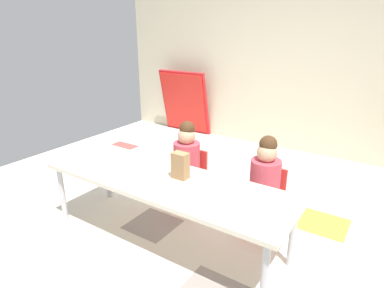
{
  "coord_description": "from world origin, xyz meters",
  "views": [
    {
      "loc": [
        1.34,
        -2.48,
        1.76
      ],
      "look_at": [
        -0.09,
        -0.32,
        0.84
      ],
      "focal_mm": 30.77,
      "sensor_mm": 36.0,
      "label": 1
    }
  ],
  "objects_px": {
    "seated_child_middle_seat": "(265,177)",
    "paper_plate_center_table": "(145,175)",
    "seated_child_near_camera": "(187,157)",
    "paper_bag_brown": "(180,166)",
    "folded_activity_table": "(184,102)",
    "donut_powdered_on_plate": "(166,185)",
    "paper_plate_near_edge": "(166,188)",
    "craft_table": "(164,184)"
  },
  "relations": [
    {
      "from": "seated_child_near_camera",
      "to": "paper_plate_center_table",
      "type": "xyz_separation_m",
      "value": [
        -0.02,
        -0.61,
        0.04
      ]
    },
    {
      "from": "craft_table",
      "to": "paper_bag_brown",
      "type": "relative_size",
      "value": 9.84
    },
    {
      "from": "folded_activity_table",
      "to": "paper_bag_brown",
      "type": "xyz_separation_m",
      "value": [
        1.78,
        -2.62,
        0.16
      ]
    },
    {
      "from": "craft_table",
      "to": "folded_activity_table",
      "type": "bearing_deg",
      "value": 121.78
    },
    {
      "from": "seated_child_near_camera",
      "to": "seated_child_middle_seat",
      "type": "bearing_deg",
      "value": 0.0
    },
    {
      "from": "paper_plate_near_edge",
      "to": "donut_powdered_on_plate",
      "type": "relative_size",
      "value": 1.79
    },
    {
      "from": "seated_child_middle_seat",
      "to": "paper_plate_center_table",
      "type": "relative_size",
      "value": 5.1
    },
    {
      "from": "seated_child_middle_seat",
      "to": "paper_bag_brown",
      "type": "bearing_deg",
      "value": -138.67
    },
    {
      "from": "seated_child_middle_seat",
      "to": "paper_plate_center_table",
      "type": "xyz_separation_m",
      "value": [
        -0.83,
        -0.61,
        0.04
      ]
    },
    {
      "from": "craft_table",
      "to": "paper_bag_brown",
      "type": "xyz_separation_m",
      "value": [
        0.1,
        0.09,
        0.16
      ]
    },
    {
      "from": "seated_child_near_camera",
      "to": "paper_bag_brown",
      "type": "xyz_separation_m",
      "value": [
        0.26,
        -0.48,
        0.15
      ]
    },
    {
      "from": "paper_plate_near_edge",
      "to": "seated_child_middle_seat",
      "type": "bearing_deg",
      "value": 52.29
    },
    {
      "from": "craft_table",
      "to": "paper_plate_center_table",
      "type": "height_order",
      "value": "paper_plate_center_table"
    },
    {
      "from": "folded_activity_table",
      "to": "donut_powdered_on_plate",
      "type": "distance_m",
      "value": 3.34
    },
    {
      "from": "seated_child_near_camera",
      "to": "paper_plate_near_edge",
      "type": "bearing_deg",
      "value": -68.26
    },
    {
      "from": "seated_child_near_camera",
      "to": "paper_bag_brown",
      "type": "distance_m",
      "value": 0.57
    },
    {
      "from": "craft_table",
      "to": "seated_child_near_camera",
      "type": "relative_size",
      "value": 2.36
    },
    {
      "from": "seated_child_middle_seat",
      "to": "paper_plate_center_table",
      "type": "height_order",
      "value": "seated_child_middle_seat"
    },
    {
      "from": "paper_bag_brown",
      "to": "donut_powdered_on_plate",
      "type": "relative_size",
      "value": 2.19
    },
    {
      "from": "seated_child_middle_seat",
      "to": "paper_bag_brown",
      "type": "height_order",
      "value": "seated_child_middle_seat"
    },
    {
      "from": "folded_activity_table",
      "to": "donut_powdered_on_plate",
      "type": "height_order",
      "value": "folded_activity_table"
    },
    {
      "from": "seated_child_near_camera",
      "to": "craft_table",
      "type": "bearing_deg",
      "value": -74.15
    },
    {
      "from": "seated_child_near_camera",
      "to": "paper_bag_brown",
      "type": "relative_size",
      "value": 4.17
    },
    {
      "from": "paper_bag_brown",
      "to": "paper_plate_center_table",
      "type": "relative_size",
      "value": 1.22
    },
    {
      "from": "craft_table",
      "to": "donut_powdered_on_plate",
      "type": "xyz_separation_m",
      "value": [
        0.11,
        -0.12,
        0.07
      ]
    },
    {
      "from": "folded_activity_table",
      "to": "seated_child_middle_seat",
      "type": "bearing_deg",
      "value": -42.53
    },
    {
      "from": "donut_powdered_on_plate",
      "to": "paper_plate_near_edge",
      "type": "bearing_deg",
      "value": 0.0
    },
    {
      "from": "paper_plate_near_edge",
      "to": "donut_powdered_on_plate",
      "type": "xyz_separation_m",
      "value": [
        0.0,
        0.0,
        0.02
      ]
    },
    {
      "from": "paper_plate_near_edge",
      "to": "seated_child_near_camera",
      "type": "bearing_deg",
      "value": 111.74
    },
    {
      "from": "seated_child_near_camera",
      "to": "donut_powdered_on_plate",
      "type": "relative_size",
      "value": 9.15
    },
    {
      "from": "craft_table",
      "to": "seated_child_middle_seat",
      "type": "distance_m",
      "value": 0.87
    },
    {
      "from": "paper_plate_near_edge",
      "to": "paper_plate_center_table",
      "type": "distance_m",
      "value": 0.31
    },
    {
      "from": "paper_plate_center_table",
      "to": "seated_child_middle_seat",
      "type": "bearing_deg",
      "value": 36.01
    },
    {
      "from": "seated_child_middle_seat",
      "to": "donut_powdered_on_plate",
      "type": "relative_size",
      "value": 9.15
    },
    {
      "from": "folded_activity_table",
      "to": "paper_plate_near_edge",
      "type": "height_order",
      "value": "folded_activity_table"
    },
    {
      "from": "donut_powdered_on_plate",
      "to": "paper_bag_brown",
      "type": "bearing_deg",
      "value": 93.74
    },
    {
      "from": "seated_child_middle_seat",
      "to": "folded_activity_table",
      "type": "distance_m",
      "value": 3.15
    },
    {
      "from": "craft_table",
      "to": "paper_plate_near_edge",
      "type": "relative_size",
      "value": 12.03
    },
    {
      "from": "craft_table",
      "to": "paper_bag_brown",
      "type": "bearing_deg",
      "value": 41.63
    },
    {
      "from": "paper_bag_brown",
      "to": "craft_table",
      "type": "bearing_deg",
      "value": -138.37
    },
    {
      "from": "seated_child_middle_seat",
      "to": "folded_activity_table",
      "type": "height_order",
      "value": "folded_activity_table"
    },
    {
      "from": "paper_bag_brown",
      "to": "donut_powdered_on_plate",
      "type": "height_order",
      "value": "paper_bag_brown"
    }
  ]
}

